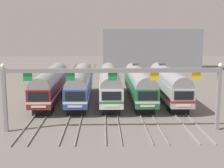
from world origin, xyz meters
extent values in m
plane|color=slate|center=(0.00, 0.00, 0.00)|extent=(160.00, 160.00, 0.00)
cube|color=gray|center=(-9.18, 17.00, 0.07)|extent=(0.07, 70.00, 0.15)
cube|color=gray|center=(-7.74, 17.00, 0.07)|extent=(0.07, 70.00, 0.15)
cube|color=gray|center=(-4.95, 17.00, 0.07)|extent=(0.07, 70.00, 0.15)
cube|color=gray|center=(-3.51, 17.00, 0.07)|extent=(0.07, 70.00, 0.15)
cube|color=gray|center=(-0.72, 17.00, 0.07)|extent=(0.07, 70.00, 0.15)
cube|color=gray|center=(0.72, 17.00, 0.07)|extent=(0.07, 70.00, 0.15)
cube|color=gray|center=(3.51, 17.00, 0.07)|extent=(0.07, 70.00, 0.15)
cube|color=gray|center=(4.95, 17.00, 0.07)|extent=(0.07, 70.00, 0.15)
cube|color=gray|center=(7.74, 17.00, 0.07)|extent=(0.07, 70.00, 0.15)
cube|color=gray|center=(9.18, 17.00, 0.07)|extent=(0.07, 70.00, 0.15)
cube|color=maroon|center=(-8.46, 0.00, 2.23)|extent=(2.85, 18.00, 2.35)
cube|color=beige|center=(-8.46, 0.00, 1.87)|extent=(2.88, 18.02, 0.28)
cylinder|color=gray|center=(-8.46, 0.00, 3.40)|extent=(2.74, 17.64, 2.74)
cube|color=black|center=(-8.46, -9.02, 2.70)|extent=(2.28, 0.06, 1.03)
cube|color=silver|center=(-8.46, -9.02, 1.47)|extent=(1.71, 0.05, 0.24)
cube|color=black|center=(-8.46, -6.30, 0.53)|extent=(2.28, 2.60, 1.05)
cube|color=black|center=(-8.46, 6.30, 0.53)|extent=(2.28, 2.60, 1.05)
cube|color=#284C9E|center=(-4.23, 0.00, 2.23)|extent=(2.85, 18.00, 2.35)
cube|color=white|center=(-4.23, 0.00, 1.87)|extent=(2.88, 18.02, 0.28)
cylinder|color=gray|center=(-4.23, 0.00, 3.40)|extent=(2.74, 17.64, 2.74)
cube|color=black|center=(-4.23, -9.02, 2.70)|extent=(2.28, 0.06, 1.03)
cube|color=silver|center=(-4.23, -9.02, 1.47)|extent=(1.71, 0.05, 0.24)
cube|color=black|center=(-4.23, -6.30, 0.53)|extent=(2.28, 2.60, 1.05)
cube|color=black|center=(-4.23, 6.30, 0.53)|extent=(2.28, 2.60, 1.05)
cube|color=white|center=(0.00, 0.00, 2.23)|extent=(2.85, 18.00, 2.35)
cube|color=#198C4C|center=(0.00, 0.00, 1.87)|extent=(2.88, 18.02, 0.28)
cylinder|color=gray|center=(0.00, 0.00, 3.40)|extent=(2.74, 17.64, 2.74)
cube|color=black|center=(0.00, -9.02, 2.70)|extent=(2.28, 0.06, 1.03)
cube|color=silver|center=(0.00, -9.02, 1.47)|extent=(1.71, 0.05, 0.24)
cube|color=black|center=(0.00, -6.30, 0.53)|extent=(2.28, 2.60, 1.05)
cube|color=black|center=(0.00, 6.30, 0.53)|extent=(2.28, 2.60, 1.05)
cube|color=#236B42|center=(4.23, 0.00, 2.23)|extent=(2.85, 18.00, 2.35)
cube|color=silver|center=(4.23, 0.00, 1.87)|extent=(2.88, 18.02, 0.28)
cylinder|color=gray|center=(4.23, 0.00, 3.40)|extent=(2.74, 17.64, 2.74)
cube|color=black|center=(4.23, -9.02, 2.70)|extent=(2.28, 0.06, 1.03)
cube|color=silver|center=(4.23, -9.02, 1.47)|extent=(1.71, 0.05, 0.24)
cube|color=black|center=(4.23, -6.30, 0.53)|extent=(2.28, 2.60, 1.05)
cube|color=black|center=(4.23, 6.30, 0.53)|extent=(2.28, 2.60, 1.05)
cube|color=#4C4C51|center=(4.23, 5.04, 4.95)|extent=(1.10, 1.10, 0.20)
cube|color=#B2B5BA|center=(8.46, 0.00, 2.23)|extent=(2.85, 18.00, 2.35)
cube|color=#B21E1E|center=(8.46, 0.00, 1.87)|extent=(2.88, 18.02, 0.28)
cylinder|color=gray|center=(8.46, 0.00, 3.40)|extent=(2.74, 17.64, 2.74)
cube|color=black|center=(8.46, -9.02, 2.70)|extent=(2.28, 0.06, 1.03)
cube|color=silver|center=(8.46, -9.02, 1.47)|extent=(1.71, 0.05, 0.24)
cube|color=black|center=(8.46, -6.30, 0.53)|extent=(2.28, 2.60, 1.05)
cube|color=black|center=(8.46, 6.30, 0.53)|extent=(2.28, 2.60, 1.05)
cube|color=#4C4C51|center=(8.46, 5.04, 4.95)|extent=(1.10, 1.10, 0.20)
cube|color=gray|center=(-10.86, -13.50, 3.25)|extent=(0.36, 0.36, 6.50)
cube|color=gray|center=(10.86, -13.50, 3.25)|extent=(0.36, 0.36, 6.50)
cube|color=gray|center=(0.00, -13.50, 6.25)|extent=(21.72, 0.32, 0.44)
cube|color=#198C3F|center=(-8.46, -13.50, 5.63)|extent=(0.90, 0.08, 0.80)
cube|color=#198C3F|center=(-4.23, -13.50, 5.63)|extent=(0.90, 0.08, 0.80)
cube|color=#198C3F|center=(0.00, -13.50, 5.63)|extent=(0.90, 0.08, 0.80)
cube|color=yellow|center=(4.23, -13.50, 5.63)|extent=(0.90, 0.08, 0.80)
cube|color=yellow|center=(8.46, -13.50, 5.63)|extent=(0.90, 0.08, 0.80)
sphere|color=white|center=(-10.86, -13.50, 6.75)|extent=(0.44, 0.44, 0.44)
sphere|color=white|center=(10.86, -13.50, 6.75)|extent=(0.44, 0.44, 0.44)
cube|color=gray|center=(11.38, 37.54, 5.24)|extent=(24.67, 10.00, 10.49)
camera|label=1|loc=(-0.93, -44.63, 10.23)|focal=50.40mm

